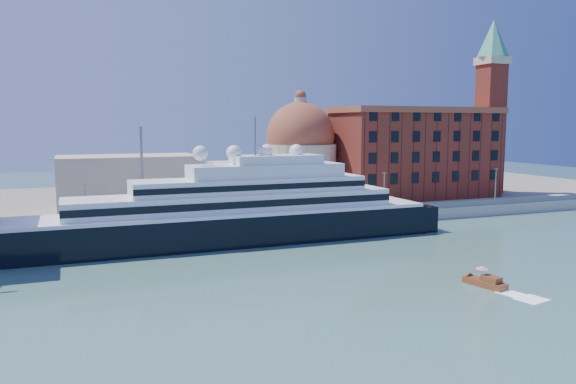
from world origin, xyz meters
name	(u,v)px	position (x,y,z in m)	size (l,w,h in m)	color
ground	(316,270)	(0.00, 0.00, 0.00)	(400.00, 400.00, 0.00)	#375F5A
quay	(246,223)	(0.00, 34.00, 1.25)	(180.00, 10.00, 2.50)	gray
land	(200,199)	(0.00, 75.00, 1.00)	(260.00, 72.00, 2.00)	slate
quay_fence	(252,218)	(0.00, 29.50, 3.10)	(180.00, 0.10, 1.20)	slate
superyacht	(210,219)	(-9.81, 23.00, 4.49)	(86.99, 12.06, 26.00)	black
water_taxi	(486,282)	(17.04, -15.51, 0.66)	(3.10, 6.02, 2.73)	maroon
warehouse	(415,152)	(52.00, 52.00, 13.79)	(43.00, 19.00, 23.25)	maroon
campanile	(491,96)	(76.00, 52.00, 28.76)	(8.40, 8.40, 47.00)	maroon
church	(241,166)	(6.39, 57.72, 10.91)	(66.00, 18.00, 25.50)	beige
lamp_posts	(183,184)	(-12.67, 32.27, 9.84)	(120.80, 2.40, 18.00)	slate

